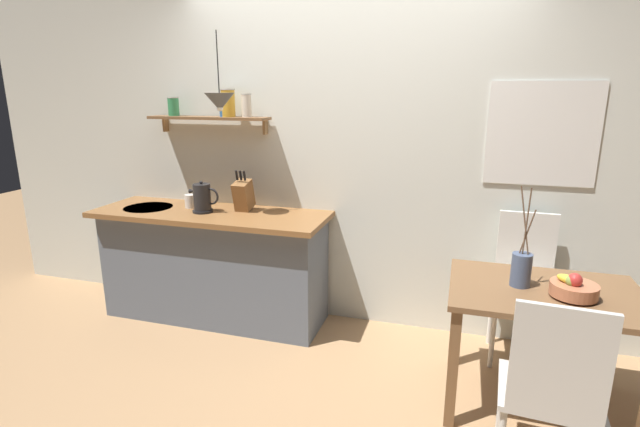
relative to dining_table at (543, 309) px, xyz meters
name	(u,v)px	position (x,y,z in m)	size (l,w,h in m)	color
ground_plane	(323,355)	(-1.32, 0.17, -0.61)	(14.00, 14.00, 0.00)	#A87F56
back_wall	(375,151)	(-1.12, 0.82, 0.74)	(6.80, 0.11, 2.70)	silver
kitchen_counter	(214,264)	(-2.32, 0.48, -0.17)	(1.83, 0.63, 0.89)	slate
wall_shelf	(215,111)	(-2.34, 0.66, 1.02)	(0.98, 0.20, 0.34)	brown
dining_table	(543,309)	(0.00, 0.00, 0.00)	(1.02, 0.73, 0.73)	brown
dining_chair_near	(553,387)	(-0.04, -0.62, -0.09)	(0.47, 0.44, 0.95)	silver
dining_chair_far	(524,281)	(-0.03, 0.59, -0.07)	(0.43, 0.39, 1.00)	white
fruit_bowl	(573,288)	(0.12, -0.07, 0.17)	(0.24, 0.24, 0.14)	#BC704C
twig_vase	(521,269)	(-0.13, 0.02, 0.22)	(0.11, 0.11, 0.57)	#475675
electric_kettle	(203,198)	(-2.36, 0.43, 0.38)	(0.24, 0.16, 0.24)	black
knife_block	(243,195)	(-2.08, 0.56, 0.40)	(0.11, 0.19, 0.32)	brown
coffee_mug_by_sink	(191,201)	(-2.53, 0.53, 0.32)	(0.13, 0.09, 0.11)	white
pendant_lamp	(220,102)	(-2.13, 0.36, 1.10)	(0.21, 0.21, 0.53)	black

